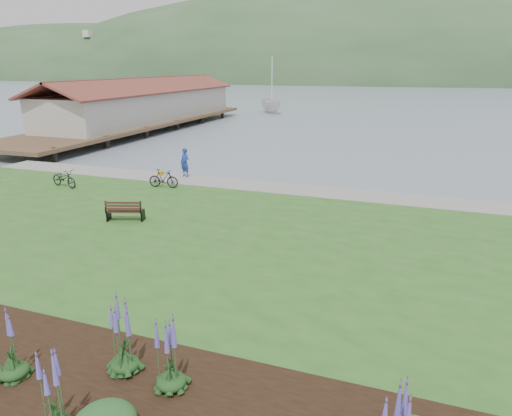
{
  "coord_description": "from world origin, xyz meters",
  "views": [
    {
      "loc": [
        8.24,
        -15.7,
        6.72
      ],
      "look_at": [
        2.43,
        0.48,
        1.3
      ],
      "focal_mm": 32.0,
      "sensor_mm": 36.0,
      "label": 1
    }
  ],
  "objects": [
    {
      "name": "pannier",
      "position": [
        -6.0,
        7.2,
        0.56
      ],
      "size": [
        0.2,
        0.31,
        0.32
      ],
      "primitive_type": "cube",
      "rotation": [
        0.0,
        0.0,
        0.02
      ],
      "color": "gold",
      "rests_on": "lawn"
    },
    {
      "name": "echium_0",
      "position": [
        2.73,
        -10.77,
        1.22
      ],
      "size": [
        0.62,
        0.62,
        1.94
      ],
      "color": "#163A15",
      "rests_on": "garden_bed"
    },
    {
      "name": "shoreline_path",
      "position": [
        0.0,
        6.9,
        0.42
      ],
      "size": [
        34.0,
        2.2,
        0.03
      ],
      "primitive_type": "cube",
      "color": "gray",
      "rests_on": "lawn"
    },
    {
      "name": "echium_5",
      "position": [
        2.8,
        -8.83,
        1.24
      ],
      "size": [
        0.62,
        0.62,
        1.9
      ],
      "color": "#163A15",
      "rests_on": "garden_bed"
    },
    {
      "name": "sailboat",
      "position": [
        -12.22,
        47.89,
        0.0
      ],
      "size": [
        13.43,
        13.46,
        24.98
      ],
      "primitive_type": "imported",
      "rotation": [
        0.0,
        0.0,
        0.68
      ],
      "color": "silver",
      "rests_on": "ground"
    },
    {
      "name": "park_bench",
      "position": [
        -3.13,
        -0.41,
        0.87
      ],
      "size": [
        1.62,
        1.06,
        0.94
      ],
      "rotation": [
        0.0,
        0.0,
        0.32
      ],
      "color": "black",
      "rests_on": "lawn"
    },
    {
      "name": "ground",
      "position": [
        0.0,
        0.0,
        0.0
      ],
      "size": [
        600.0,
        600.0,
        0.0
      ],
      "primitive_type": "plane",
      "color": "slate",
      "rests_on": "ground"
    },
    {
      "name": "echium_4",
      "position": [
        0.74,
        -9.82,
        1.12
      ],
      "size": [
        0.62,
        0.62,
        1.84
      ],
      "color": "#163A15",
      "rests_on": "garden_bed"
    },
    {
      "name": "far_hillside",
      "position": [
        20.0,
        170.0,
        0.0
      ],
      "size": [
        580.0,
        80.0,
        38.0
      ],
      "primitive_type": null,
      "color": "#2F512D",
      "rests_on": "ground"
    },
    {
      "name": "echium_1",
      "position": [
        4.01,
        -9.0,
        1.16
      ],
      "size": [
        0.62,
        0.62,
        1.81
      ],
      "color": "#163A15",
      "rests_on": "garden_bed"
    },
    {
      "name": "bicycle_a",
      "position": [
        -9.54,
        3.23,
        0.89
      ],
      "size": [
        1.04,
        1.97,
        0.98
      ],
      "primitive_type": "imported",
      "rotation": [
        0.0,
        0.0,
        1.35
      ],
      "color": "black",
      "rests_on": "lawn"
    },
    {
      "name": "garden_bed",
      "position": [
        3.0,
        -9.8,
        0.42
      ],
      "size": [
        24.0,
        4.4,
        0.04
      ],
      "primitive_type": "cube",
      "color": "black",
      "rests_on": "lawn"
    },
    {
      "name": "person",
      "position": [
        -4.51,
        7.5,
        1.4
      ],
      "size": [
        0.84,
        0.69,
        1.99
      ],
      "primitive_type": "imported",
      "rotation": [
        0.0,
        0.0,
        -0.29
      ],
      "color": "navy",
      "rests_on": "lawn"
    },
    {
      "name": "lawn",
      "position": [
        0.0,
        -2.0,
        0.2
      ],
      "size": [
        34.0,
        20.0,
        0.4
      ],
      "primitive_type": "cube",
      "color": "#2A5A1F",
      "rests_on": "ground"
    },
    {
      "name": "bicycle_b",
      "position": [
        -4.45,
        4.95,
        0.9
      ],
      "size": [
        0.68,
        1.69,
        0.99
      ],
      "primitive_type": "imported",
      "rotation": [
        0.0,
        0.0,
        1.7
      ],
      "color": "black",
      "rests_on": "lawn"
    },
    {
      "name": "pier_pavilion",
      "position": [
        -20.0,
        27.52,
        2.64
      ],
      "size": [
        8.0,
        36.0,
        5.4
      ],
      "color": "#4C3826",
      "rests_on": "ground"
    }
  ]
}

